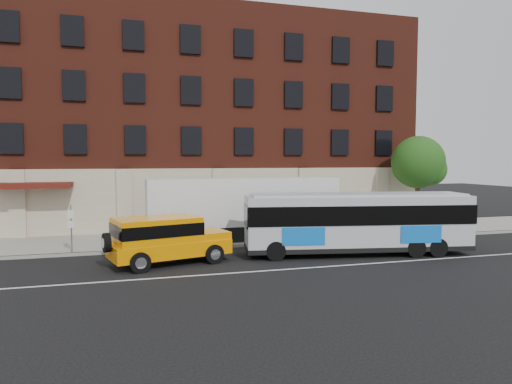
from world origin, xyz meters
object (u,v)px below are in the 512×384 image
object	(u,v)px
yellow_suv	(164,237)
shipping_container	(244,210)
street_tree	(419,164)
sign_pole	(71,226)
city_bus	(357,221)

from	to	relation	value
yellow_suv	shipping_container	size ratio (longest dim) A/B	0.52
street_tree	shipping_container	world-z (taller)	street_tree
sign_pole	street_tree	bearing A→B (deg)	8.61
street_tree	sign_pole	bearing A→B (deg)	-171.39
sign_pole	yellow_suv	size ratio (longest dim) A/B	0.43
yellow_suv	shipping_container	world-z (taller)	shipping_container
sign_pole	street_tree	world-z (taller)	street_tree
sign_pole	yellow_suv	xyz separation A→B (m)	(4.25, -3.15, -0.22)
sign_pole	city_bus	xyz separation A→B (m)	(13.66, -3.61, 0.23)
street_tree	city_bus	size ratio (longest dim) A/B	0.54
sign_pole	street_tree	xyz separation A→B (m)	(22.04, 3.34, 2.96)
city_bus	yellow_suv	distance (m)	9.44
yellow_suv	street_tree	bearing A→B (deg)	20.03
sign_pole	yellow_suv	distance (m)	5.29
sign_pole	shipping_container	size ratio (longest dim) A/B	0.23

